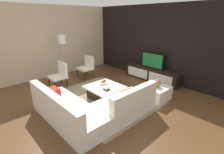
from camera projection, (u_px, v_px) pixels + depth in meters
name	position (u px, v px, depth m)	size (l,w,h in m)	color
ground_plane	(104.00, 100.00, 5.02)	(14.00, 14.00, 0.00)	brown
feature_wall_back	(158.00, 44.00, 6.28)	(6.40, 0.12, 2.80)	black
side_wall_left	(57.00, 41.00, 6.87)	(0.12, 5.20, 2.80)	beige
area_rug	(102.00, 99.00, 5.08)	(3.05, 2.45, 0.01)	gray
media_console	(151.00, 74.00, 6.48)	(2.23, 0.44, 0.50)	black
television	(152.00, 60.00, 6.29)	(0.95, 0.06, 0.60)	black
sectional_couch	(91.00, 108.00, 4.03)	(2.26, 2.36, 0.80)	white
coffee_table	(105.00, 92.00, 5.08)	(1.00, 0.97, 0.38)	black
accent_chair_near	(60.00, 74.00, 5.82)	(0.53, 0.53, 0.87)	black
floor_lamp	(62.00, 42.00, 6.29)	(0.30, 0.30, 1.72)	#A5A5AA
ottoman	(156.00, 93.00, 5.01)	(0.70, 0.70, 0.40)	white
fruit_bowl	(103.00, 82.00, 5.19)	(0.28, 0.28, 0.13)	silver
accent_chair_far	(87.00, 66.00, 6.76)	(0.55, 0.51, 0.87)	black
decorative_ball	(157.00, 83.00, 4.91)	(0.24, 0.24, 0.24)	#997247
book_stack	(106.00, 88.00, 4.78)	(0.19, 0.16, 0.08)	#1E232D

